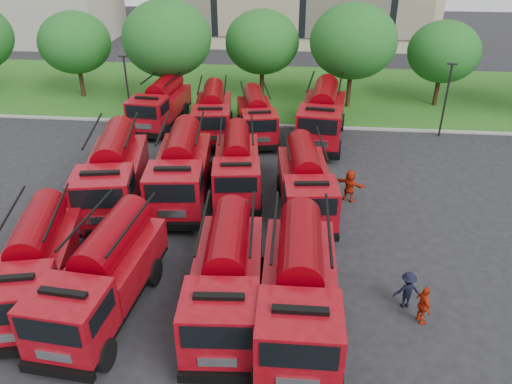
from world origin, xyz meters
TOP-DOWN VIEW (x-y plane):
  - ground at (0.00, 0.00)m, footprint 140.00×140.00m
  - lawn at (0.00, 26.00)m, footprint 70.00×16.00m
  - curb at (0.00, 17.90)m, footprint 70.00×0.30m
  - tree_1 at (-16.00, 23.00)m, footprint 5.71×5.71m
  - tree_2 at (-8.00, 21.50)m, footprint 6.72×6.72m
  - tree_3 at (-1.00, 24.00)m, footprint 5.88×5.88m
  - tree_4 at (6.00, 22.50)m, footprint 6.55×6.55m
  - tree_5 at (13.00, 23.50)m, footprint 5.46×5.46m
  - lamp_post_0 at (-10.00, 17.20)m, footprint 0.60×0.25m
  - lamp_post_1 at (12.00, 17.20)m, footprint 0.60×0.25m
  - fire_truck_0 at (-7.74, -1.46)m, footprint 3.98×7.53m
  - fire_truck_1 at (-4.81, -1.98)m, footprint 3.24×7.58m
  - fire_truck_2 at (-0.17, -1.68)m, footprint 3.11×7.59m
  - fire_truck_3 at (2.55, -2.10)m, footprint 2.96×7.86m
  - fire_truck_4 at (-7.24, 6.09)m, footprint 4.11×8.34m
  - fire_truck_5 at (-3.86, 6.95)m, footprint 3.49×8.02m
  - fire_truck_6 at (-1.03, 8.11)m, footprint 3.20×7.16m
  - fire_truck_7 at (2.71, 6.37)m, footprint 3.23×7.33m
  - fire_truck_8 at (-7.78, 17.49)m, footprint 3.14×7.32m
  - fire_truck_9 at (-3.71, 15.92)m, footprint 3.28×7.27m
  - fire_truck_10 at (-0.70, 15.91)m, footprint 3.46×6.81m
  - fire_truck_11 at (3.76, 15.78)m, footprint 3.53×8.15m
  - firefighter_2 at (7.20, -1.53)m, footprint 0.78×1.07m
  - firefighter_3 at (6.75, -0.68)m, footprint 1.12×0.75m
  - firefighter_4 at (-7.20, 1.08)m, footprint 0.94×0.91m
  - firefighter_5 at (5.10, 7.54)m, footprint 1.82×1.44m

SIDE VIEW (x-z plane):
  - ground at x=0.00m, z-range 0.00..0.00m
  - firefighter_2 at x=7.20m, z-range -0.82..0.82m
  - firefighter_3 at x=6.75m, z-range -0.80..0.80m
  - firefighter_4 at x=-7.20m, z-range -0.81..0.81m
  - firefighter_5 at x=5.10m, z-range -0.90..0.90m
  - lawn at x=0.00m, z-range 0.00..0.12m
  - curb at x=0.00m, z-range 0.00..0.14m
  - fire_truck_10 at x=-0.70m, z-range 0.01..2.97m
  - fire_truck_6 at x=-1.03m, z-range 0.01..3.16m
  - fire_truck_9 at x=-3.71m, z-range 0.01..3.21m
  - fire_truck_7 at x=2.71m, z-range 0.01..3.24m
  - fire_truck_8 at x=-7.78m, z-range 0.01..3.25m
  - fire_truck_0 at x=-7.74m, z-range 0.01..3.27m
  - fire_truck_1 at x=-4.81m, z-range 0.01..3.37m
  - fire_truck_2 at x=-0.17m, z-range 0.01..3.39m
  - fire_truck_5 at x=-3.86m, z-range 0.01..3.55m
  - fire_truck_3 at x=2.55m, z-range 0.01..3.57m
  - fire_truck_11 at x=3.76m, z-range 0.01..3.61m
  - fire_truck_4 at x=-7.24m, z-range 0.01..3.64m
  - lamp_post_0 at x=-10.00m, z-range 0.34..5.45m
  - lamp_post_1 at x=12.00m, z-range 0.34..5.45m
  - tree_5 at x=13.00m, z-range 1.01..7.69m
  - tree_1 at x=-16.00m, z-range 1.06..8.04m
  - tree_3 at x=-1.00m, z-range 1.09..8.28m
  - tree_4 at x=6.00m, z-range 1.21..9.23m
  - tree_2 at x=-8.00m, z-range 1.25..9.46m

